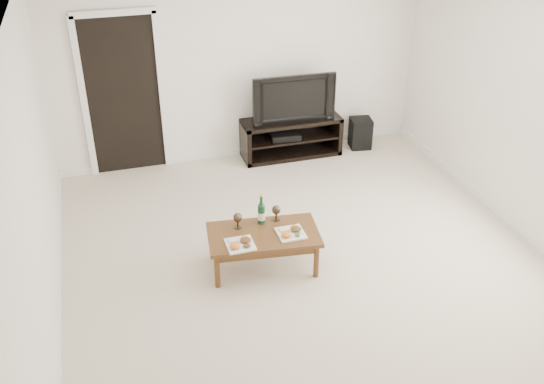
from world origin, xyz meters
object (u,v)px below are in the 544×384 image
Objects in this scene: media_console at (291,137)px; television at (292,96)px; subwoofer at (360,133)px; coffee_table at (263,250)px.

media_console is 0.60m from television.
media_console is at bearing 0.00° from television.
television is 1.23m from subwoofer.
television is 1.02× the size of coffee_table.
coffee_table is (-1.10, -2.41, -0.07)m from media_console.
subwoofer is at bearing -1.66° from media_console.
coffee_table is at bearing -122.43° from subwoofer.
media_console is at bearing 65.50° from coffee_table.
coffee_table is (-2.14, -2.38, -0.01)m from subwoofer.
subwoofer is (1.04, -0.03, -0.06)m from media_console.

